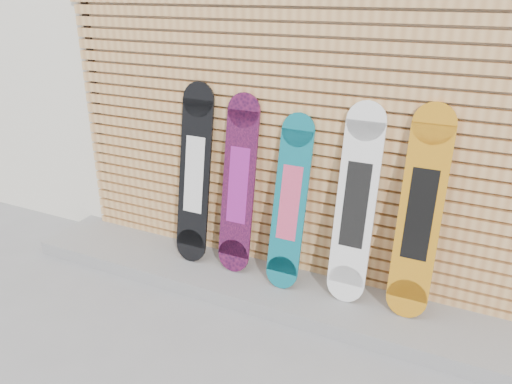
# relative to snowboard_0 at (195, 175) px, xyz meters

# --- Properties ---
(ground) EXTENTS (80.00, 80.00, 0.00)m
(ground) POSITION_rel_snowboard_0_xyz_m (0.99, -0.79, -0.88)
(ground) COLOR gray
(ground) RESTS_ON ground
(building) EXTENTS (12.00, 5.00, 3.60)m
(building) POSITION_rel_snowboard_0_xyz_m (1.49, 2.71, 0.92)
(building) COLOR silver
(building) RESTS_ON ground
(concrete_step) EXTENTS (4.60, 0.70, 0.12)m
(concrete_step) POSITION_rel_snowboard_0_xyz_m (0.84, -0.11, -0.82)
(concrete_step) COLOR gray
(concrete_step) RESTS_ON ground
(slat_wall) EXTENTS (4.26, 0.08, 2.29)m
(slat_wall) POSITION_rel_snowboard_0_xyz_m (0.84, 0.18, 0.32)
(slat_wall) COLOR tan
(slat_wall) RESTS_ON ground
(snowboard_0) EXTENTS (0.29, 0.30, 1.53)m
(snowboard_0) POSITION_rel_snowboard_0_xyz_m (0.00, 0.00, 0.00)
(snowboard_0) COLOR black
(snowboard_0) RESTS_ON concrete_step
(snowboard_1) EXTENTS (0.28, 0.29, 1.48)m
(snowboard_1) POSITION_rel_snowboard_0_xyz_m (0.42, 0.01, -0.03)
(snowboard_1) COLOR black
(snowboard_1) RESTS_ON concrete_step
(snowboard_2) EXTENTS (0.26, 0.35, 1.37)m
(snowboard_2) POSITION_rel_snowboard_0_xyz_m (0.88, -0.02, -0.08)
(snowboard_2) COLOR #0B6372
(snowboard_2) RESTS_ON concrete_step
(snowboard_3) EXTENTS (0.29, 0.30, 1.51)m
(snowboard_3) POSITION_rel_snowboard_0_xyz_m (1.39, 0.00, -0.01)
(snowboard_3) COLOR white
(snowboard_3) RESTS_ON concrete_step
(snowboard_4) EXTENTS (0.29, 0.30, 1.54)m
(snowboard_4) POSITION_rel_snowboard_0_xyz_m (1.85, 0.00, 0.00)
(snowboard_4) COLOR #C57D15
(snowboard_4) RESTS_ON concrete_step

